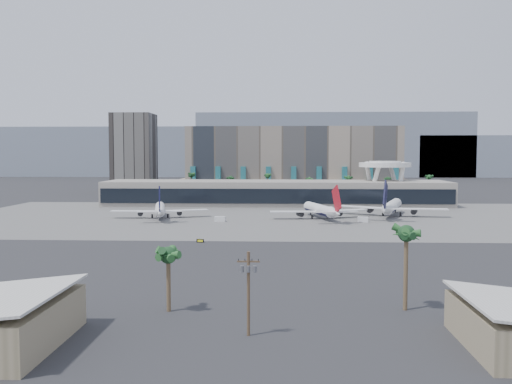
{
  "coord_description": "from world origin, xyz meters",
  "views": [
    {
      "loc": [
        2.54,
        -174.87,
        25.73
      ],
      "look_at": [
        -6.93,
        40.0,
        11.15
      ],
      "focal_mm": 40.0,
      "sensor_mm": 36.0,
      "label": 1
    }
  ],
  "objects_px": {
    "airliner_right": "(392,207)",
    "taxiway_sign": "(200,241)",
    "airliner_centre": "(321,210)",
    "service_vehicle_a": "(220,219)",
    "utility_pole": "(248,286)",
    "service_vehicle_b": "(363,219)",
    "airliner_left": "(160,209)"
  },
  "relations": [
    {
      "from": "airliner_right",
      "to": "taxiway_sign",
      "type": "height_order",
      "value": "airliner_right"
    },
    {
      "from": "airliner_centre",
      "to": "service_vehicle_a",
      "type": "height_order",
      "value": "airliner_centre"
    },
    {
      "from": "utility_pole",
      "to": "airliner_centre",
      "type": "height_order",
      "value": "airliner_centre"
    },
    {
      "from": "utility_pole",
      "to": "service_vehicle_a",
      "type": "relative_size",
      "value": 2.97
    },
    {
      "from": "airliner_centre",
      "to": "service_vehicle_b",
      "type": "distance_m",
      "value": 18.61
    },
    {
      "from": "service_vehicle_b",
      "to": "taxiway_sign",
      "type": "distance_m",
      "value": 74.54
    },
    {
      "from": "utility_pole",
      "to": "airliner_centre",
      "type": "xyz_separation_m",
      "value": [
        20.15,
        145.68,
        -3.51
      ]
    },
    {
      "from": "service_vehicle_a",
      "to": "service_vehicle_b",
      "type": "bearing_deg",
      "value": 6.55
    },
    {
      "from": "airliner_left",
      "to": "taxiway_sign",
      "type": "bearing_deg",
      "value": -79.7
    },
    {
      "from": "airliner_right",
      "to": "airliner_centre",
      "type": "bearing_deg",
      "value": -143.14
    },
    {
      "from": "airliner_centre",
      "to": "service_vehicle_a",
      "type": "relative_size",
      "value": 10.1
    },
    {
      "from": "utility_pole",
      "to": "airliner_right",
      "type": "xyz_separation_m",
      "value": [
        49.84,
        155.86,
        -3.13
      ]
    },
    {
      "from": "airliner_left",
      "to": "service_vehicle_b",
      "type": "height_order",
      "value": "airliner_left"
    },
    {
      "from": "airliner_right",
      "to": "service_vehicle_b",
      "type": "xyz_separation_m",
      "value": [
        -14.58,
        -20.71,
        -3.01
      ]
    },
    {
      "from": "utility_pole",
      "to": "service_vehicle_a",
      "type": "height_order",
      "value": "utility_pole"
    },
    {
      "from": "airliner_left",
      "to": "airliner_right",
      "type": "bearing_deg",
      "value": -5.23
    },
    {
      "from": "utility_pole",
      "to": "taxiway_sign",
      "type": "height_order",
      "value": "utility_pole"
    },
    {
      "from": "utility_pole",
      "to": "service_vehicle_b",
      "type": "distance_m",
      "value": 139.8
    },
    {
      "from": "airliner_centre",
      "to": "service_vehicle_a",
      "type": "xyz_separation_m",
      "value": [
        -38.58,
        -11.63,
        -2.64
      ]
    },
    {
      "from": "utility_pole",
      "to": "service_vehicle_b",
      "type": "xyz_separation_m",
      "value": [
        35.26,
        135.14,
        -6.14
      ]
    },
    {
      "from": "utility_pole",
      "to": "airliner_right",
      "type": "bearing_deg",
      "value": 72.27
    },
    {
      "from": "airliner_left",
      "to": "airliner_centre",
      "type": "bearing_deg",
      "value": -11.27
    },
    {
      "from": "service_vehicle_b",
      "to": "taxiway_sign",
      "type": "height_order",
      "value": "service_vehicle_b"
    },
    {
      "from": "airliner_left",
      "to": "airliner_centre",
      "type": "xyz_separation_m",
      "value": [
        63.81,
        0.58,
        0.15
      ]
    },
    {
      "from": "airliner_left",
      "to": "airliner_centre",
      "type": "height_order",
      "value": "airliner_centre"
    },
    {
      "from": "airliner_right",
      "to": "service_vehicle_a",
      "type": "height_order",
      "value": "airliner_right"
    },
    {
      "from": "airliner_centre",
      "to": "service_vehicle_b",
      "type": "xyz_separation_m",
      "value": [
        15.12,
        -10.54,
        -2.63
      ]
    },
    {
      "from": "airliner_left",
      "to": "service_vehicle_a",
      "type": "height_order",
      "value": "airliner_left"
    },
    {
      "from": "taxiway_sign",
      "to": "airliner_centre",
      "type": "bearing_deg",
      "value": 69.08
    },
    {
      "from": "service_vehicle_a",
      "to": "airliner_left",
      "type": "bearing_deg",
      "value": 161.72
    },
    {
      "from": "utility_pole",
      "to": "airliner_centre",
      "type": "relative_size",
      "value": 0.29
    },
    {
      "from": "airliner_left",
      "to": "taxiway_sign",
      "type": "relative_size",
      "value": 18.01
    }
  ]
}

